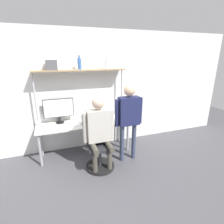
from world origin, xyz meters
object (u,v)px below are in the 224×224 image
monitor (59,109)px  laptop (89,122)px  storage_box (51,65)px  person_seated (99,127)px  bottle_clear (107,64)px  office_chair (99,153)px  person_standing (129,114)px  cell_phone (102,123)px  bottle_blue (79,64)px

monitor → laptop: size_ratio=1.96×
storage_box → person_seated: bearing=-49.4°
laptop → bottle_clear: size_ratio=1.42×
office_chair → person_standing: size_ratio=0.59×
monitor → bottle_clear: 1.42m
monitor → laptop: monitor is taller
monitor → office_chair: size_ratio=0.67×
monitor → storage_box: 0.93m
laptop → person_standing: person_standing is taller
storage_box → person_standing: bearing=-28.3°
cell_phone → bottle_blue: 1.34m
person_standing → bottle_blue: bearing=137.8°
person_seated → bottle_blue: (-0.17, 0.84, 1.11)m
monitor → bottle_blue: bearing=-4.3°
office_chair → person_standing: 0.97m
laptop → bottle_clear: bottle_clear is taller
office_chair → bottle_clear: bearing=62.2°
bottle_blue → bottle_clear: 0.59m
person_standing → cell_phone: bearing=134.5°
bottle_clear → person_seated: bearing=-116.6°
bottle_clear → storage_box: (-1.14, -0.00, 0.00)m
laptop → bottle_blue: bottle_blue is taller
cell_phone → bottle_blue: size_ratio=0.54×
monitor → person_standing: (1.30, -0.77, -0.01)m
monitor → bottle_clear: size_ratio=2.78×
laptop → person_seated: bearing=-83.4°
laptop → person_seated: (0.07, -0.57, 0.09)m
cell_phone → laptop: bearing=176.2°
bottle_blue → laptop: bearing=-69.6°
person_seated → laptop: bearing=96.6°
person_standing → bottle_blue: bottle_blue is taller
office_chair → person_seated: 0.57m
laptop → cell_phone: 0.28m
monitor → cell_phone: bearing=-20.5°
monitor → office_chair: 1.30m
person_seated → storage_box: storage_box is taller
office_chair → bottle_clear: bottle_clear is taller
bottle_blue → storage_box: bearing=180.0°
person_seated → person_standing: person_standing is taller
cell_phone → office_chair: (-0.20, -0.51, -0.43)m
monitor → person_standing: 1.51m
laptop → person_seated: person_seated is taller
laptop → cell_phone: bearing=-3.8°
monitor → cell_phone: size_ratio=4.21×
bottle_clear → storage_box: bearing=-180.0°
cell_phone → storage_box: bearing=162.7°
laptop → monitor: bearing=152.8°
laptop → bottle_blue: size_ratio=1.16×
person_seated → bottle_blue: bottle_blue is taller
person_standing → storage_box: 1.81m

